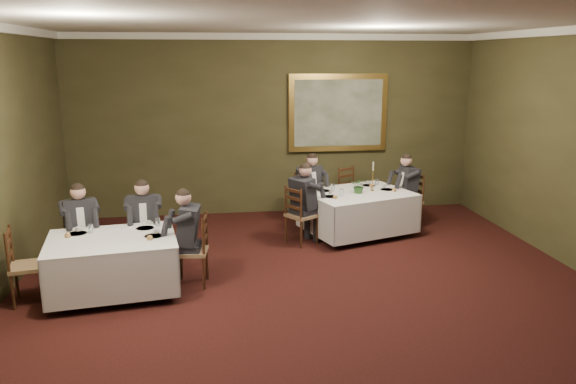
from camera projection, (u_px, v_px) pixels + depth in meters
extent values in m
plane|color=black|center=(325.00, 323.00, 6.64)|extent=(10.00, 10.00, 0.00)
cube|color=silver|center=(331.00, 14.00, 5.82)|extent=(8.00, 10.00, 0.10)
cube|color=#35331A|center=(274.00, 126.00, 11.04)|extent=(8.00, 0.10, 3.50)
cube|color=white|center=(274.00, 37.00, 10.60)|extent=(8.00, 0.10, 0.12)
cube|color=black|center=(358.00, 194.00, 9.81)|extent=(2.01, 1.74, 0.04)
cube|color=white|center=(358.00, 193.00, 9.80)|extent=(2.08, 1.81, 0.02)
cube|color=white|center=(357.00, 211.00, 9.88)|extent=(2.11, 1.84, 0.65)
cube|color=black|center=(111.00, 241.00, 7.33)|extent=(1.72, 1.38, 0.04)
cube|color=white|center=(111.00, 239.00, 7.32)|extent=(1.78, 1.45, 0.02)
cube|color=white|center=(113.00, 263.00, 7.40)|extent=(1.81, 1.47, 0.65)
cube|color=olive|center=(309.00, 199.00, 10.45)|extent=(0.57, 0.56, 0.05)
cube|color=black|center=(304.00, 185.00, 10.54)|extent=(0.36, 0.18, 0.54)
cube|color=black|center=(310.00, 180.00, 10.36)|extent=(0.51, 0.45, 0.55)
sphere|color=#D79886|center=(310.00, 159.00, 10.27)|extent=(0.28, 0.28, 0.21)
cube|color=olive|center=(353.00, 194.00, 10.86)|extent=(0.59, 0.58, 0.05)
cube|color=black|center=(346.00, 180.00, 10.95)|extent=(0.35, 0.21, 0.54)
cube|color=olive|center=(302.00, 215.00, 9.39)|extent=(0.59, 0.60, 0.05)
cube|color=black|center=(293.00, 203.00, 9.21)|extent=(0.23, 0.34, 0.54)
cube|color=black|center=(302.00, 194.00, 9.30)|extent=(0.49, 0.52, 0.55)
sphere|color=#D79886|center=(302.00, 171.00, 9.21)|extent=(0.29, 0.29, 0.21)
cube|color=olive|center=(408.00, 201.00, 10.34)|extent=(0.46, 0.48, 0.05)
cube|color=black|center=(419.00, 187.00, 10.33)|extent=(0.07, 0.38, 0.54)
cube|color=black|center=(409.00, 181.00, 10.26)|extent=(0.35, 0.45, 0.55)
sphere|color=#D79886|center=(410.00, 160.00, 10.17)|extent=(0.23, 0.23, 0.21)
cube|color=olive|center=(82.00, 242.00, 8.05)|extent=(0.55, 0.54, 0.05)
cube|color=black|center=(79.00, 222.00, 8.15)|extent=(0.37, 0.15, 0.54)
cube|color=black|center=(79.00, 217.00, 7.96)|extent=(0.50, 0.43, 0.55)
sphere|color=#D79886|center=(77.00, 191.00, 7.87)|extent=(0.27, 0.27, 0.21)
cube|color=olive|center=(145.00, 237.00, 8.28)|extent=(0.47, 0.45, 0.05)
cube|color=black|center=(144.00, 217.00, 8.41)|extent=(0.38, 0.06, 0.54)
cube|color=black|center=(144.00, 212.00, 8.20)|extent=(0.44, 0.34, 0.55)
sphere|color=#D79886|center=(142.00, 187.00, 8.11)|extent=(0.22, 0.22, 0.21)
cube|color=olive|center=(192.00, 251.00, 7.66)|extent=(0.47, 0.49, 0.05)
cube|color=black|center=(205.00, 234.00, 7.61)|extent=(0.07, 0.38, 0.54)
cube|color=black|center=(190.00, 225.00, 7.57)|extent=(0.36, 0.45, 0.55)
sphere|color=#D79886|center=(189.00, 198.00, 7.48)|extent=(0.23, 0.23, 0.21)
cube|color=olive|center=(28.00, 266.00, 7.11)|extent=(0.49, 0.51, 0.05)
cube|color=black|center=(9.00, 250.00, 6.99)|extent=(0.10, 0.38, 0.54)
imported|color=#2D5926|center=(359.00, 185.00, 9.70)|extent=(0.33, 0.31, 0.29)
cylinder|color=#B18036|center=(372.00, 190.00, 9.92)|extent=(0.08, 0.08, 0.02)
cylinder|color=#B18036|center=(373.00, 180.00, 9.87)|extent=(0.02, 0.02, 0.35)
cylinder|color=white|center=(373.00, 165.00, 9.81)|extent=(0.02, 0.02, 0.15)
cylinder|color=white|center=(324.00, 190.00, 9.92)|extent=(0.25, 0.25, 0.01)
cylinder|color=white|center=(322.00, 187.00, 10.05)|extent=(0.08, 0.08, 0.05)
cylinder|color=white|center=(333.00, 186.00, 9.92)|extent=(0.06, 0.06, 0.14)
cylinder|color=white|center=(77.00, 233.00, 7.52)|extent=(0.25, 0.25, 0.01)
cylinder|color=white|center=(80.00, 228.00, 7.66)|extent=(0.08, 0.08, 0.05)
cylinder|color=white|center=(90.00, 228.00, 7.53)|extent=(0.06, 0.06, 0.14)
cube|color=gold|center=(338.00, 113.00, 11.10)|extent=(1.98, 0.08, 1.52)
cube|color=#4B5337|center=(338.00, 113.00, 11.06)|extent=(1.76, 0.01, 1.30)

